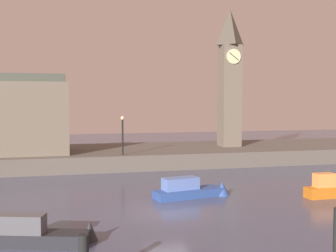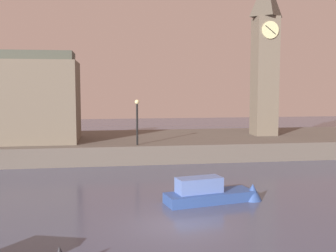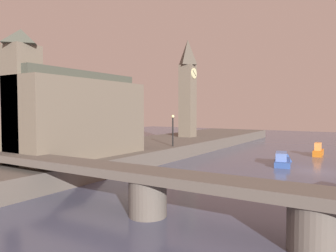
{
  "view_description": "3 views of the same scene",
  "coord_description": "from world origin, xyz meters",
  "views": [
    {
      "loc": [
        -5.57,
        -23.2,
        6.46
      ],
      "look_at": [
        3.55,
        14.72,
        4.13
      ],
      "focal_mm": 44.62,
      "sensor_mm": 36.0,
      "label": 1
    },
    {
      "loc": [
        -3.07,
        -17.27,
        6.16
      ],
      "look_at": [
        1.64,
        14.06,
        3.05
      ],
      "focal_mm": 43.8,
      "sensor_mm": 36.0,
      "label": 2
    },
    {
      "loc": [
        -31.55,
        -3.81,
        5.6
      ],
      "look_at": [
        1.23,
        16.73,
        3.69
      ],
      "focal_mm": 34.05,
      "sensor_mm": 36.0,
      "label": 3
    }
  ],
  "objects": [
    {
      "name": "streetlamp",
      "position": [
        -0.71,
        14.87,
        3.76
      ],
      "size": [
        0.36,
        0.36,
        3.59
      ],
      "color": "black",
      "rests_on": "far_embankment"
    },
    {
      "name": "ground_plane",
      "position": [
        0.0,
        0.0,
        0.0
      ],
      "size": [
        120.0,
        120.0,
        0.0
      ],
      "primitive_type": "plane",
      "color": "#474C66"
    },
    {
      "name": "clock_tower",
      "position": [
        11.69,
        19.72,
        9.23
      ],
      "size": [
        2.29,
        2.33,
        14.87
      ],
      "color": "#6B6051",
      "rests_on": "far_embankment"
    },
    {
      "name": "boat_tour_blue",
      "position": [
        2.77,
        3.47,
        0.45
      ],
      "size": [
        5.67,
        2.41,
        1.65
      ],
      "color": "#2D4C93",
      "rests_on": "ground"
    },
    {
      "name": "far_embankment",
      "position": [
        0.0,
        20.0,
        0.75
      ],
      "size": [
        70.0,
        12.0,
        1.5
      ],
      "primitive_type": "cube",
      "color": "#5B544C",
      "rests_on": "ground"
    }
  ]
}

